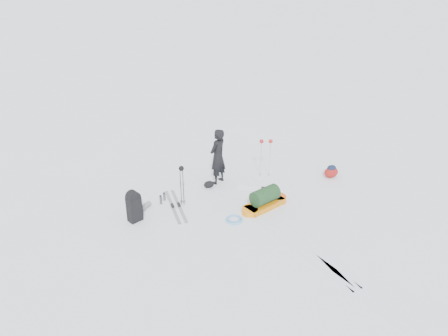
{
  "coord_description": "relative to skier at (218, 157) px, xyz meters",
  "views": [
    {
      "loc": [
        -5.75,
        -9.68,
        6.53
      ],
      "look_at": [
        -0.07,
        -0.01,
        0.95
      ],
      "focal_mm": 35.0,
      "sensor_mm": 36.0,
      "label": 1
    }
  ],
  "objects": [
    {
      "name": "ground",
      "position": [
        -0.22,
        -0.87,
        -0.89
      ],
      "size": [
        200.0,
        200.0,
        0.0
      ],
      "primitive_type": "plane",
      "color": "silver",
      "rests_on": "ground"
    },
    {
      "name": "snow_hill_backdrop",
      "position": [
        62.47,
        83.16,
        -69.91
      ],
      "size": [
        359.5,
        192.0,
        162.45
      ],
      "color": "silver",
      "rests_on": "ground"
    },
    {
      "name": "ski_tracks",
      "position": [
        0.39,
        0.01,
        -0.89
      ],
      "size": [
        3.38,
        17.97,
        0.01
      ],
      "color": "silver",
      "rests_on": "ground"
    },
    {
      "name": "skier",
      "position": [
        0.0,
        0.0,
        0.0
      ],
      "size": [
        0.77,
        0.66,
        1.78
      ],
      "primitive_type": "imported",
      "rotation": [
        0.0,
        0.0,
        3.57
      ],
      "color": "black",
      "rests_on": "ground"
    },
    {
      "name": "pulk_sled",
      "position": [
        0.41,
        -1.97,
        -0.66
      ],
      "size": [
        1.63,
        0.69,
        0.6
      ],
      "rotation": [
        0.0,
        0.0,
        0.15
      ],
      "color": "#C66F0B",
      "rests_on": "ground"
    },
    {
      "name": "expedition_rucksack",
      "position": [
        -2.95,
        -0.71,
        -0.47
      ],
      "size": [
        0.86,
        0.77,
        0.9
      ],
      "rotation": [
        0.0,
        0.0,
        0.23
      ],
      "color": "black",
      "rests_on": "ground"
    },
    {
      "name": "ski_poles_black",
      "position": [
        -1.52,
        -0.64,
        0.1
      ],
      "size": [
        0.16,
        0.15,
        1.22
      ],
      "rotation": [
        0.0,
        0.0,
        0.23
      ],
      "color": "black",
      "rests_on": "ground"
    },
    {
      "name": "ski_poles_silver",
      "position": [
        1.49,
        -0.43,
        0.2
      ],
      "size": [
        0.38,
        0.27,
        1.3
      ],
      "rotation": [
        0.0,
        0.0,
        -0.34
      ],
      "color": "silver",
      "rests_on": "ground"
    },
    {
      "name": "touring_skis_grey",
      "position": [
        -1.76,
        -0.66,
        -0.88
      ],
      "size": [
        0.67,
        1.87,
        0.07
      ],
      "rotation": [
        0.0,
        0.0,
        1.36
      ],
      "color": "#9B9EA3",
      "rests_on": "ground"
    },
    {
      "name": "touring_skis_white",
      "position": [
        0.95,
        -1.15,
        -0.88
      ],
      "size": [
        1.3,
        1.3,
        0.06
      ],
      "rotation": [
        0.0,
        0.0,
        -0.78
      ],
      "color": "white",
      "rests_on": "ground"
    },
    {
      "name": "rope_coil",
      "position": [
        -0.7,
        -2.11,
        -0.86
      ],
      "size": [
        0.54,
        0.54,
        0.06
      ],
      "rotation": [
        0.0,
        0.0,
        0.13
      ],
      "color": "#5CB2E1",
      "rests_on": "ground"
    },
    {
      "name": "small_daypack",
      "position": [
        3.31,
        -1.53,
        -0.69
      ],
      "size": [
        0.57,
        0.49,
        0.41
      ],
      "rotation": [
        0.0,
        0.0,
        -0.32
      ],
      "color": "maroon",
      "rests_on": "ground"
    },
    {
      "name": "thermos_pair",
      "position": [
        -1.99,
        -0.25,
        -0.76
      ],
      "size": [
        0.24,
        0.21,
        0.28
      ],
      "rotation": [
        0.0,
        0.0,
        -0.12
      ],
      "color": "#4F5156",
      "rests_on": "ground"
    },
    {
      "name": "stuff_sack",
      "position": [
        -0.41,
        -0.15,
        -0.79
      ],
      "size": [
        0.39,
        0.34,
        0.21
      ],
      "rotation": [
        0.0,
        0.0,
        0.34
      ],
      "color": "black",
      "rests_on": "ground"
    }
  ]
}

